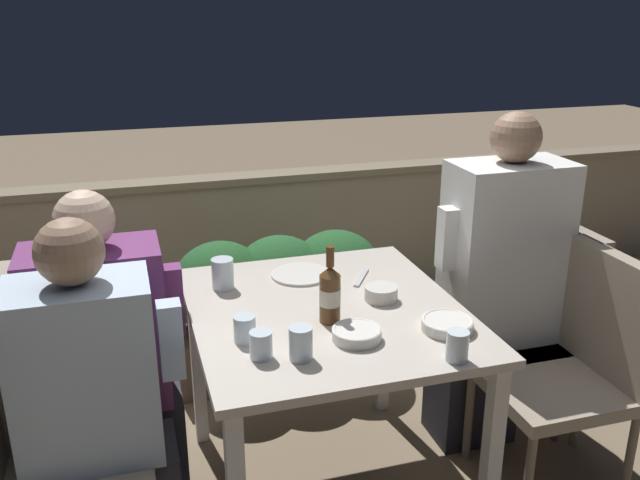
{
  "coord_description": "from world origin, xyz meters",
  "views": [
    {
      "loc": [
        -0.62,
        -1.99,
        1.74
      ],
      "look_at": [
        0.0,
        0.08,
        0.98
      ],
      "focal_mm": 38.0,
      "sensor_mm": 36.0,
      "label": 1
    }
  ],
  "objects": [
    {
      "name": "parapet_wall",
      "position": [
        0.0,
        1.81,
        0.4
      ],
      "size": [
        9.0,
        0.18,
        0.78
      ],
      "color": "gray",
      "rests_on": "ground_plane"
    },
    {
      "name": "dining_table",
      "position": [
        0.0,
        0.0,
        0.66
      ],
      "size": [
        0.9,
        1.01,
        0.76
      ],
      "color": "#BCB2A3",
      "rests_on": "ground_plane"
    },
    {
      "name": "planter_hedge",
      "position": [
        0.05,
        0.91,
        0.39
      ],
      "size": [
        1.03,
        0.47,
        0.7
      ],
      "color": "brown",
      "rests_on": "ground_plane"
    },
    {
      "name": "chair_left_near",
      "position": [
        -0.95,
        -0.14,
        0.53
      ],
      "size": [
        0.48,
        0.47,
        0.9
      ],
      "color": "gray",
      "rests_on": "ground_plane"
    },
    {
      "name": "person_blue_shirt",
      "position": [
        -0.74,
        -0.14,
        0.6
      ],
      "size": [
        0.49,
        0.26,
        1.19
      ],
      "color": "#282833",
      "rests_on": "ground_plane"
    },
    {
      "name": "chair_left_far",
      "position": [
        -0.92,
        0.15,
        0.53
      ],
      "size": [
        0.48,
        0.47,
        0.9
      ],
      "color": "gray",
      "rests_on": "ground_plane"
    },
    {
      "name": "person_purple_stripe",
      "position": [
        -0.71,
        0.15,
        0.59
      ],
      "size": [
        0.51,
        0.26,
        1.19
      ],
      "color": "#282833",
      "rests_on": "ground_plane"
    },
    {
      "name": "chair_right_near",
      "position": [
        0.91,
        -0.18,
        0.53
      ],
      "size": [
        0.48,
        0.47,
        0.9
      ],
      "color": "gray",
      "rests_on": "ground_plane"
    },
    {
      "name": "chair_right_far",
      "position": [
        0.96,
        0.17,
        0.53
      ],
      "size": [
        0.48,
        0.47,
        0.9
      ],
      "color": "gray",
      "rests_on": "ground_plane"
    },
    {
      "name": "person_white_polo",
      "position": [
        0.76,
        0.17,
        0.68
      ],
      "size": [
        0.51,
        0.26,
        1.36
      ],
      "color": "#282833",
      "rests_on": "ground_plane"
    },
    {
      "name": "beer_bottle",
      "position": [
        -0.02,
        -0.1,
        0.85
      ],
      "size": [
        0.07,
        0.07,
        0.26
      ],
      "color": "brown",
      "rests_on": "dining_table"
    },
    {
      "name": "plate_0",
      "position": [
        -0.01,
        0.3,
        0.76
      ],
      "size": [
        0.23,
        0.23,
        0.01
      ],
      "color": "silver",
      "rests_on": "dining_table"
    },
    {
      "name": "bowl_0",
      "position": [
        0.2,
        0.01,
        0.78
      ],
      "size": [
        0.11,
        0.11,
        0.05
      ],
      "color": "beige",
      "rests_on": "dining_table"
    },
    {
      "name": "bowl_1",
      "position": [
        0.02,
        -0.24,
        0.78
      ],
      "size": [
        0.15,
        0.15,
        0.04
      ],
      "color": "silver",
      "rests_on": "dining_table"
    },
    {
      "name": "bowl_2",
      "position": [
        0.32,
        -0.26,
        0.78
      ],
      "size": [
        0.17,
        0.17,
        0.04
      ],
      "color": "silver",
      "rests_on": "dining_table"
    },
    {
      "name": "glass_cup_0",
      "position": [
        -0.28,
        -0.27,
        0.8
      ],
      "size": [
        0.07,
        0.07,
        0.08
      ],
      "color": "silver",
      "rests_on": "dining_table"
    },
    {
      "name": "glass_cup_1",
      "position": [
        -0.31,
        0.27,
        0.81
      ],
      "size": [
        0.08,
        0.08,
        0.11
      ],
      "color": "silver",
      "rests_on": "dining_table"
    },
    {
      "name": "glass_cup_2",
      "position": [
        -0.31,
        -0.15,
        0.8
      ],
      "size": [
        0.07,
        0.07,
        0.08
      ],
      "color": "silver",
      "rests_on": "dining_table"
    },
    {
      "name": "glass_cup_3",
      "position": [
        0.26,
        -0.44,
        0.8
      ],
      "size": [
        0.07,
        0.07,
        0.09
      ],
      "color": "silver",
      "rests_on": "dining_table"
    },
    {
      "name": "glass_cup_4",
      "position": [
        -0.17,
        -0.31,
        0.81
      ],
      "size": [
        0.07,
        0.07,
        0.1
      ],
      "color": "silver",
      "rests_on": "dining_table"
    },
    {
      "name": "fork_0",
      "position": [
        0.2,
        0.21,
        0.76
      ],
      "size": [
        0.11,
        0.15,
        0.01
      ],
      "color": "silver",
      "rests_on": "dining_table"
    },
    {
      "name": "potted_plant",
      "position": [
        1.2,
        0.74,
        0.42
      ],
      "size": [
        0.35,
        0.35,
        0.68
      ],
      "color": "#B2A899",
      "rests_on": "ground_plane"
    }
  ]
}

